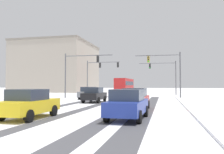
{
  "coord_description": "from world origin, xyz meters",
  "views": [
    {
      "loc": [
        5.89,
        -4.88,
        1.84
      ],
      "look_at": [
        0.0,
        21.37,
        2.8
      ],
      "focal_mm": 37.0,
      "sensor_mm": 36.0,
      "label": 1
    }
  ],
  "objects_px": {
    "traffic_signal_near_left": "(78,67)",
    "car_black_second": "(94,95)",
    "car_blue_fourth": "(128,104)",
    "traffic_signal_far_right": "(165,71)",
    "bus_oncoming": "(125,85)",
    "traffic_signal_far_left": "(98,70)",
    "car_red_third": "(135,99)",
    "traffic_signal_near_right": "(167,67)",
    "car_yellow_cab_fifth": "(29,104)",
    "car_grey_lead": "(89,93)",
    "office_building_far_left_block": "(58,68)"
  },
  "relations": [
    {
      "from": "car_blue_fourth",
      "to": "office_building_far_left_block",
      "type": "distance_m",
      "value": 57.02
    },
    {
      "from": "car_red_third",
      "to": "office_building_far_left_block",
      "type": "xyz_separation_m",
      "value": [
        -27.91,
        44.42,
        6.15
      ]
    },
    {
      "from": "car_grey_lead",
      "to": "bus_oncoming",
      "type": "xyz_separation_m",
      "value": [
        0.71,
        24.45,
        1.18
      ]
    },
    {
      "from": "traffic_signal_near_left",
      "to": "car_black_second",
      "type": "distance_m",
      "value": 9.66
    },
    {
      "from": "car_yellow_cab_fifth",
      "to": "bus_oncoming",
      "type": "bearing_deg",
      "value": 92.33
    },
    {
      "from": "car_grey_lead",
      "to": "car_blue_fourth",
      "type": "xyz_separation_m",
      "value": [
        7.8,
        -16.84,
        0.0
      ]
    },
    {
      "from": "traffic_signal_far_left",
      "to": "car_red_third",
      "type": "height_order",
      "value": "traffic_signal_far_left"
    },
    {
      "from": "traffic_signal_far_left",
      "to": "traffic_signal_far_right",
      "type": "height_order",
      "value": "same"
    },
    {
      "from": "car_blue_fourth",
      "to": "car_yellow_cab_fifth",
      "type": "relative_size",
      "value": 1.02
    },
    {
      "from": "car_red_third",
      "to": "traffic_signal_far_right",
      "type": "bearing_deg",
      "value": 85.18
    },
    {
      "from": "car_black_second",
      "to": "traffic_signal_near_left",
      "type": "bearing_deg",
      "value": 122.0
    },
    {
      "from": "car_blue_fourth",
      "to": "office_building_far_left_block",
      "type": "bearing_deg",
      "value": 119.7
    },
    {
      "from": "traffic_signal_near_left",
      "to": "office_building_far_left_block",
      "type": "xyz_separation_m",
      "value": [
        -17.96,
        30.17,
        2.47
      ]
    },
    {
      "from": "car_grey_lead",
      "to": "car_black_second",
      "type": "distance_m",
      "value": 5.86
    },
    {
      "from": "traffic_signal_far_right",
      "to": "car_grey_lead",
      "type": "distance_m",
      "value": 19.38
    },
    {
      "from": "traffic_signal_near_left",
      "to": "bus_oncoming",
      "type": "height_order",
      "value": "traffic_signal_near_left"
    },
    {
      "from": "traffic_signal_near_right",
      "to": "bus_oncoming",
      "type": "height_order",
      "value": "traffic_signal_near_right"
    },
    {
      "from": "car_red_third",
      "to": "traffic_signal_far_left",
      "type": "bearing_deg",
      "value": 112.04
    },
    {
      "from": "traffic_signal_near_right",
      "to": "car_red_third",
      "type": "relative_size",
      "value": 1.56
    },
    {
      "from": "car_black_second",
      "to": "office_building_far_left_block",
      "type": "relative_size",
      "value": 0.21
    },
    {
      "from": "car_black_second",
      "to": "car_red_third",
      "type": "xyz_separation_m",
      "value": [
        5.22,
        -6.67,
        0.0
      ]
    },
    {
      "from": "car_black_second",
      "to": "car_grey_lead",
      "type": "bearing_deg",
      "value": 114.2
    },
    {
      "from": "car_red_third",
      "to": "car_yellow_cab_fifth",
      "type": "bearing_deg",
      "value": -132.4
    },
    {
      "from": "car_grey_lead",
      "to": "car_blue_fourth",
      "type": "distance_m",
      "value": 18.56
    },
    {
      "from": "traffic_signal_near_right",
      "to": "car_yellow_cab_fifth",
      "type": "xyz_separation_m",
      "value": [
        -7.81,
        -21.87,
        -3.63
      ]
    },
    {
      "from": "traffic_signal_near_right",
      "to": "traffic_signal_far_right",
      "type": "bearing_deg",
      "value": 91.1
    },
    {
      "from": "traffic_signal_far_right",
      "to": "traffic_signal_near_left",
      "type": "bearing_deg",
      "value": -131.44
    },
    {
      "from": "traffic_signal_far_left",
      "to": "car_yellow_cab_fifth",
      "type": "relative_size",
      "value": 1.58
    },
    {
      "from": "traffic_signal_near_left",
      "to": "car_grey_lead",
      "type": "bearing_deg",
      "value": -43.71
    },
    {
      "from": "traffic_signal_far_right",
      "to": "car_red_third",
      "type": "relative_size",
      "value": 1.69
    },
    {
      "from": "traffic_signal_near_left",
      "to": "traffic_signal_far_left",
      "type": "distance_m",
      "value": 9.92
    },
    {
      "from": "office_building_far_left_block",
      "to": "traffic_signal_far_left",
      "type": "bearing_deg",
      "value": -48.18
    },
    {
      "from": "car_grey_lead",
      "to": "office_building_far_left_block",
      "type": "xyz_separation_m",
      "value": [
        -20.29,
        32.4,
        6.15
      ]
    },
    {
      "from": "traffic_signal_near_left",
      "to": "car_red_third",
      "type": "distance_m",
      "value": 17.76
    },
    {
      "from": "bus_oncoming",
      "to": "car_yellow_cab_fifth",
      "type": "bearing_deg",
      "value": -87.67
    },
    {
      "from": "traffic_signal_far_left",
      "to": "car_blue_fourth",
      "type": "distance_m",
      "value": 30.88
    },
    {
      "from": "car_black_second",
      "to": "traffic_signal_far_left",
      "type": "bearing_deg",
      "value": 104.63
    },
    {
      "from": "traffic_signal_near_left",
      "to": "bus_oncoming",
      "type": "distance_m",
      "value": 22.57
    },
    {
      "from": "bus_oncoming",
      "to": "traffic_signal_far_right",
      "type": "bearing_deg",
      "value": -41.66
    },
    {
      "from": "traffic_signal_near_right",
      "to": "car_black_second",
      "type": "relative_size",
      "value": 1.58
    },
    {
      "from": "traffic_signal_near_right",
      "to": "bus_oncoming",
      "type": "bearing_deg",
      "value": 115.13
    },
    {
      "from": "car_grey_lead",
      "to": "car_yellow_cab_fifth",
      "type": "relative_size",
      "value": 1.01
    },
    {
      "from": "car_grey_lead",
      "to": "car_yellow_cab_fifth",
      "type": "distance_m",
      "value": 17.88
    },
    {
      "from": "traffic_signal_far_left",
      "to": "car_black_second",
      "type": "bearing_deg",
      "value": -75.37
    },
    {
      "from": "car_blue_fourth",
      "to": "traffic_signal_far_right",
      "type": "bearing_deg",
      "value": 86.19
    },
    {
      "from": "car_black_second",
      "to": "car_yellow_cab_fifth",
      "type": "relative_size",
      "value": 1.0
    },
    {
      "from": "traffic_signal_near_left",
      "to": "traffic_signal_far_left",
      "type": "relative_size",
      "value": 1.1
    },
    {
      "from": "car_grey_lead",
      "to": "traffic_signal_far_left",
      "type": "bearing_deg",
      "value": 100.09
    },
    {
      "from": "traffic_signal_far_left",
      "to": "bus_oncoming",
      "type": "distance_m",
      "value": 12.92
    },
    {
      "from": "traffic_signal_near_right",
      "to": "traffic_signal_near_left",
      "type": "bearing_deg",
      "value": -171.25
    }
  ]
}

